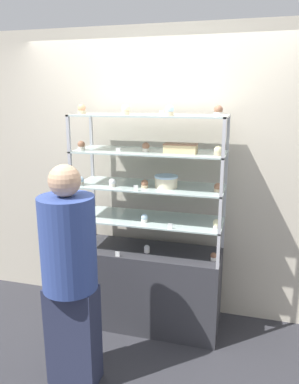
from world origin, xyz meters
The scene contains 32 objects.
ground_plane centered at (0.00, 0.00, 0.00)m, with size 20.00×20.00×0.00m, color #2D2D33.
back_wall centered at (0.00, 0.37, 1.30)m, with size 8.00×0.05×2.60m.
display_base centered at (0.00, 0.00, 0.36)m, with size 1.23×0.46×0.72m.
display_riser_lower centered at (0.00, 0.00, 0.99)m, with size 1.23×0.46×0.29m.
display_riser_middle centered at (0.00, 0.00, 1.28)m, with size 1.23×0.46×0.29m.
display_riser_upper centered at (0.00, 0.00, 1.56)m, with size 1.23×0.46×0.29m.
display_riser_top centered at (0.00, 0.00, 1.85)m, with size 1.23×0.46×0.29m.
layer_cake_centerpiece centered at (0.15, -0.03, 1.34)m, with size 0.19×0.19×0.10m.
sheet_cake_frosted centered at (0.26, -0.06, 1.62)m, with size 0.26×0.13×0.07m.
cupcake_0 centered at (-0.57, -0.09, 0.75)m, with size 0.05×0.05×0.07m.
cupcake_1 centered at (-0.01, -0.06, 0.75)m, with size 0.05×0.05×0.07m.
cupcake_2 centered at (0.56, -0.07, 0.75)m, with size 0.05×0.05×0.07m.
price_tag_0 centered at (-0.22, -0.21, 0.74)m, with size 0.04×0.00×0.04m.
cupcake_3 centered at (-0.56, -0.10, 1.04)m, with size 0.06×0.06×0.07m.
cupcake_4 centered at (-0.01, -0.11, 1.04)m, with size 0.06×0.06×0.07m.
cupcake_5 centered at (0.57, -0.09, 1.04)m, with size 0.06×0.06×0.07m.
price_tag_1 centered at (0.22, -0.21, 1.03)m, with size 0.04×0.00×0.04m.
cupcake_6 centered at (-0.57, -0.12, 1.33)m, with size 0.06×0.06×0.07m.
cupcake_7 centered at (-0.28, -0.12, 1.33)m, with size 0.06×0.06×0.07m.
cupcake_8 centered at (-0.01, -0.10, 1.33)m, with size 0.06×0.06×0.07m.
cupcake_9 centered at (0.56, -0.06, 1.33)m, with size 0.06×0.06×0.07m.
price_tag_2 centered at (-0.05, -0.21, 1.32)m, with size 0.04×0.00×0.04m.
cupcake_10 centered at (-0.55, -0.10, 1.62)m, with size 0.06×0.06×0.08m.
cupcake_11 centered at (-0.01, -0.06, 1.62)m, with size 0.06×0.06×0.08m.
cupcake_12 centered at (0.56, -0.11, 1.62)m, with size 0.06×0.06×0.08m.
price_tag_3 centered at (-0.19, -0.21, 1.60)m, with size 0.04×0.00×0.04m.
cupcake_13 centered at (-0.56, -0.05, 1.91)m, with size 0.06×0.06×0.08m.
cupcake_14 centered at (-0.18, -0.05, 1.91)m, with size 0.06×0.06×0.08m.
cupcake_15 centered at (0.19, -0.11, 1.91)m, with size 0.06×0.06×0.08m.
cupcake_16 centered at (0.55, -0.12, 1.91)m, with size 0.06×0.06×0.08m.
price_tag_4 centered at (0.15, -0.21, 1.89)m, with size 0.04×0.00×0.04m.
customer_figure centered at (-0.34, -0.81, 0.85)m, with size 0.37×0.37×1.60m.
Camera 1 is at (0.80, -2.90, 2.01)m, focal length 35.00 mm.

